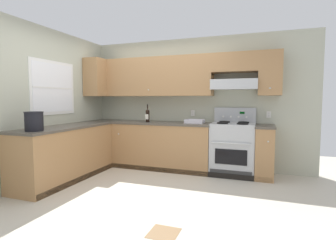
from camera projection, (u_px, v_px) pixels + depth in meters
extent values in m
plane|color=beige|center=(133.00, 188.00, 4.00)|extent=(7.04, 7.04, 0.00)
cube|color=olive|center=(164.00, 233.00, 2.64)|extent=(0.30, 0.30, 0.01)
cube|color=#B7BAA3|center=(190.00, 103.00, 5.27)|extent=(4.68, 0.12, 2.55)
cube|color=#A87A4C|center=(152.00, 77.00, 5.24)|extent=(2.44, 0.34, 0.76)
cube|color=#A87A4C|center=(270.00, 73.00, 4.50)|extent=(0.39, 0.34, 0.76)
cube|color=#A87A4C|center=(235.00, 63.00, 4.68)|extent=(0.80, 0.34, 0.34)
cube|color=#B7BABC|center=(234.00, 84.00, 4.67)|extent=(0.80, 0.46, 0.17)
cube|color=#B7BABC|center=(233.00, 88.00, 4.47)|extent=(0.80, 0.03, 0.04)
sphere|color=silver|center=(148.00, 90.00, 5.09)|extent=(0.02, 0.02, 0.02)
sphere|color=silver|center=(271.00, 88.00, 4.34)|extent=(0.02, 0.02, 0.02)
sphere|color=silver|center=(270.00, 88.00, 4.35)|extent=(0.02, 0.02, 0.02)
cube|color=silver|center=(193.00, 113.00, 5.18)|extent=(0.08, 0.01, 0.12)
cube|color=silver|center=(193.00, 112.00, 5.18)|extent=(0.03, 0.00, 0.03)
cube|color=silver|center=(193.00, 114.00, 5.18)|extent=(0.03, 0.00, 0.03)
cube|color=silver|center=(269.00, 115.00, 4.71)|extent=(0.08, 0.01, 0.12)
cube|color=silver|center=(269.00, 113.00, 4.70)|extent=(0.03, 0.00, 0.03)
cube|color=silver|center=(269.00, 116.00, 4.71)|extent=(0.03, 0.00, 0.03)
cube|color=#B7BAA3|center=(51.00, 104.00, 4.54)|extent=(0.12, 4.00, 2.55)
cube|color=white|center=(53.00, 88.00, 4.49)|extent=(0.04, 1.00, 0.92)
cube|color=white|center=(54.00, 88.00, 4.49)|extent=(0.01, 0.90, 0.82)
cube|color=white|center=(54.00, 88.00, 4.48)|extent=(0.01, 0.90, 0.02)
cube|color=#A87A4C|center=(99.00, 78.00, 5.45)|extent=(0.34, 0.64, 0.76)
cube|color=#A87A4C|center=(149.00, 145.00, 5.23)|extent=(2.51, 0.61, 0.87)
cube|color=#51493F|center=(149.00, 123.00, 5.19)|extent=(2.53, 0.63, 0.04)
cube|color=#A87A4C|center=(264.00, 153.00, 4.50)|extent=(0.30, 0.61, 0.87)
cube|color=#51493F|center=(265.00, 126.00, 4.46)|extent=(0.33, 0.63, 0.04)
cube|color=black|center=(169.00, 170.00, 4.82)|extent=(3.54, 0.06, 0.09)
sphere|color=silver|center=(119.00, 134.00, 5.08)|extent=(0.03, 0.03, 0.03)
sphere|color=silver|center=(268.00, 142.00, 4.16)|extent=(0.03, 0.03, 0.03)
cube|color=#A87A4C|center=(66.00, 154.00, 4.38)|extent=(0.61, 1.89, 0.87)
cube|color=#51493F|center=(65.00, 127.00, 4.34)|extent=(0.63, 1.91, 0.04)
cube|color=black|center=(80.00, 179.00, 4.32)|extent=(0.06, 1.85, 0.09)
cube|color=#B7BABC|center=(233.00, 150.00, 4.68)|extent=(0.76, 0.58, 0.91)
cube|color=black|center=(231.00, 157.00, 4.41)|extent=(0.53, 0.01, 0.26)
cylinder|color=silver|center=(231.00, 143.00, 4.37)|extent=(0.65, 0.02, 0.02)
cube|color=#333333|center=(230.00, 174.00, 4.43)|extent=(0.70, 0.01, 0.11)
cube|color=#B7BABC|center=(233.00, 124.00, 4.64)|extent=(0.76, 0.58, 0.02)
cube|color=#B7BABC|center=(235.00, 115.00, 4.89)|extent=(0.76, 0.04, 0.29)
cube|color=#053F0C|center=(242.00, 113.00, 4.82)|extent=(0.09, 0.01, 0.04)
cylinder|color=black|center=(222.00, 123.00, 4.57)|extent=(0.19, 0.19, 0.02)
cylinder|color=black|center=(222.00, 123.00, 4.57)|extent=(0.07, 0.07, 0.01)
cylinder|color=black|center=(243.00, 124.00, 4.45)|extent=(0.19, 0.19, 0.02)
cylinder|color=black|center=(243.00, 124.00, 4.45)|extent=(0.07, 0.07, 0.01)
cylinder|color=black|center=(225.00, 122.00, 4.83)|extent=(0.19, 0.19, 0.02)
cylinder|color=black|center=(225.00, 122.00, 4.83)|extent=(0.07, 0.07, 0.01)
cylinder|color=black|center=(244.00, 122.00, 4.71)|extent=(0.19, 0.19, 0.02)
cylinder|color=black|center=(244.00, 123.00, 4.72)|extent=(0.07, 0.07, 0.01)
cylinder|color=white|center=(223.00, 116.00, 4.94)|extent=(0.04, 0.02, 0.04)
cylinder|color=white|center=(231.00, 117.00, 4.89)|extent=(0.04, 0.02, 0.04)
cylinder|color=white|center=(239.00, 117.00, 4.85)|extent=(0.04, 0.02, 0.04)
cylinder|color=white|center=(247.00, 117.00, 4.80)|extent=(0.04, 0.02, 0.04)
cylinder|color=black|center=(148.00, 116.00, 5.09)|extent=(0.07, 0.07, 0.22)
cone|color=black|center=(148.00, 110.00, 5.08)|extent=(0.07, 0.07, 0.04)
cylinder|color=black|center=(148.00, 107.00, 5.07)|extent=(0.03, 0.03, 0.09)
cylinder|color=black|center=(148.00, 105.00, 5.07)|extent=(0.03, 0.03, 0.02)
cube|color=silver|center=(147.00, 117.00, 5.05)|extent=(0.07, 0.00, 0.10)
cube|color=silver|center=(195.00, 123.00, 4.88)|extent=(0.27, 0.22, 0.02)
cube|color=silver|center=(193.00, 122.00, 4.76)|extent=(0.34, 0.01, 0.07)
cube|color=silver|center=(196.00, 121.00, 5.00)|extent=(0.34, 0.01, 0.07)
cube|color=silver|center=(186.00, 121.00, 4.93)|extent=(0.01, 0.24, 0.07)
cube|color=silver|center=(203.00, 122.00, 4.83)|extent=(0.01, 0.24, 0.07)
cylinder|color=black|center=(34.00, 121.00, 3.65)|extent=(0.24, 0.24, 0.27)
torus|color=black|center=(34.00, 112.00, 3.64)|extent=(0.26, 0.26, 0.01)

